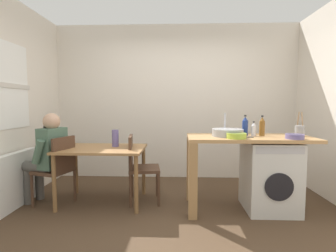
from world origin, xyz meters
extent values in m
plane|color=#4C3826|center=(0.00, 0.00, 0.00)|extent=(5.46, 5.46, 0.00)
cube|color=silver|center=(0.00, 1.75, 1.35)|extent=(4.60, 0.10, 2.70)
cube|color=white|center=(-2.10, 0.30, 1.55)|extent=(0.01, 0.90, 1.10)
cube|color=beige|center=(-2.09, 0.30, 1.55)|extent=(0.02, 0.96, 0.06)
cube|color=white|center=(-2.02, 0.30, 0.35)|extent=(0.10, 0.80, 0.70)
cube|color=#9E7042|center=(-0.95, 0.48, 0.72)|extent=(1.10, 0.76, 0.03)
cylinder|color=brown|center=(-1.45, 0.15, 0.35)|extent=(0.05, 0.05, 0.71)
cylinder|color=brown|center=(-0.45, 0.15, 0.35)|extent=(0.05, 0.05, 0.71)
cylinder|color=brown|center=(-1.45, 0.81, 0.35)|extent=(0.05, 0.05, 0.71)
cylinder|color=brown|center=(-0.45, 0.81, 0.35)|extent=(0.05, 0.05, 0.71)
cube|color=#4C3323|center=(-1.57, 0.38, 0.45)|extent=(0.50, 0.50, 0.04)
cube|color=#4C3323|center=(-1.40, 0.32, 0.68)|extent=(0.15, 0.37, 0.45)
cylinder|color=#4C3323|center=(-1.80, 0.26, 0.23)|extent=(0.04, 0.04, 0.45)
cylinder|color=#4C3323|center=(-1.69, 0.60, 0.23)|extent=(0.04, 0.04, 0.45)
cylinder|color=#4C3323|center=(-1.45, 0.15, 0.23)|extent=(0.04, 0.04, 0.45)
cylinder|color=#4C3323|center=(-1.35, 0.50, 0.23)|extent=(0.04, 0.04, 0.45)
cube|color=#4C3323|center=(-0.40, 0.53, 0.45)|extent=(0.45, 0.45, 0.04)
cube|color=#4C3323|center=(-0.58, 0.50, 0.68)|extent=(0.09, 0.38, 0.45)
cylinder|color=#4C3323|center=(-0.25, 0.73, 0.23)|extent=(0.04, 0.04, 0.45)
cylinder|color=#4C3323|center=(-0.20, 0.37, 0.23)|extent=(0.04, 0.04, 0.45)
cylinder|color=#4C3323|center=(-0.60, 0.68, 0.23)|extent=(0.04, 0.04, 0.45)
cylinder|color=#4C3323|center=(-0.56, 0.32, 0.23)|extent=(0.04, 0.04, 0.45)
cylinder|color=#595651|center=(-1.92, 0.39, 0.23)|extent=(0.11, 0.11, 0.45)
cylinder|color=#595651|center=(-1.87, 0.56, 0.23)|extent=(0.11, 0.11, 0.45)
cylinder|color=#595651|center=(-1.77, 0.34, 0.50)|extent=(0.42, 0.25, 0.14)
cylinder|color=#595651|center=(-1.72, 0.52, 0.50)|extent=(0.42, 0.25, 0.14)
cube|color=#4C6B56|center=(-1.57, 0.38, 0.75)|extent=(0.29, 0.38, 0.52)
cylinder|color=#4C6B56|center=(-1.65, 0.18, 0.74)|extent=(0.21, 0.14, 0.31)
cylinder|color=#4C6B56|center=(-1.53, 0.58, 0.74)|extent=(0.21, 0.14, 0.31)
sphere|color=tan|center=(-1.57, 0.38, 1.09)|extent=(0.21, 0.21, 0.21)
sphere|color=black|center=(-1.63, 0.39, 1.01)|extent=(0.12, 0.12, 0.12)
cube|color=tan|center=(0.92, 0.33, 0.90)|extent=(1.50, 0.68, 0.04)
cube|color=#A07749|center=(0.22, 0.04, 0.44)|extent=(0.10, 0.10, 0.88)
cube|color=#A07749|center=(0.22, 0.62, 0.44)|extent=(0.10, 0.10, 0.88)
cube|color=silver|center=(1.18, 0.33, 0.43)|extent=(0.60, 0.60, 0.86)
cylinder|color=black|center=(1.18, 0.02, 0.39)|extent=(0.32, 0.02, 0.32)
cube|color=#B2B2B7|center=(1.18, 0.03, 0.80)|extent=(0.54, 0.01, 0.08)
cylinder|color=#9EA0A5|center=(0.66, 0.33, 0.97)|extent=(0.38, 0.38, 0.09)
cylinder|color=#B2B2B7|center=(0.66, 0.51, 1.06)|extent=(0.02, 0.02, 0.28)
cylinder|color=navy|center=(0.89, 0.41, 1.01)|extent=(0.07, 0.07, 0.19)
cone|color=navy|center=(0.89, 0.41, 1.13)|extent=(0.06, 0.06, 0.05)
cylinder|color=#262626|center=(0.89, 0.41, 1.17)|extent=(0.03, 0.03, 0.02)
cylinder|color=silver|center=(0.99, 0.38, 0.99)|extent=(0.06, 0.06, 0.13)
cone|color=silver|center=(0.99, 0.38, 1.07)|extent=(0.05, 0.05, 0.04)
cylinder|color=#262626|center=(0.99, 0.38, 1.09)|extent=(0.02, 0.02, 0.01)
cylinder|color=brown|center=(1.09, 0.39, 1.01)|extent=(0.07, 0.07, 0.18)
cone|color=brown|center=(1.09, 0.39, 1.13)|extent=(0.06, 0.06, 0.05)
cylinder|color=#262626|center=(1.09, 0.39, 1.16)|extent=(0.03, 0.03, 0.02)
cylinder|color=#A8C63D|center=(0.72, 0.13, 0.95)|extent=(0.23, 0.23, 0.06)
cylinder|color=olive|center=(0.72, 0.13, 0.97)|extent=(0.18, 0.18, 0.03)
cylinder|color=gray|center=(1.55, 0.38, 0.99)|extent=(0.11, 0.11, 0.13)
cylinder|color=#99724C|center=(1.53, 0.39, 1.13)|extent=(0.01, 0.04, 0.18)
cylinder|color=#99724C|center=(1.57, 0.36, 1.13)|extent=(0.01, 0.05, 0.18)
cylinder|color=slate|center=(1.37, 0.11, 0.95)|extent=(0.20, 0.20, 0.05)
cylinder|color=#3D375B|center=(1.37, 0.11, 0.96)|extent=(0.16, 0.16, 0.03)
cylinder|color=slate|center=(-0.80, 0.58, 0.86)|extent=(0.09, 0.09, 0.23)
cube|color=#B2B2B7|center=(0.87, 0.23, 0.92)|extent=(0.15, 0.06, 0.01)
cube|color=#262628|center=(0.87, 0.23, 0.92)|extent=(0.15, 0.06, 0.01)
camera|label=1|loc=(0.04, -2.78, 1.30)|focal=26.98mm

